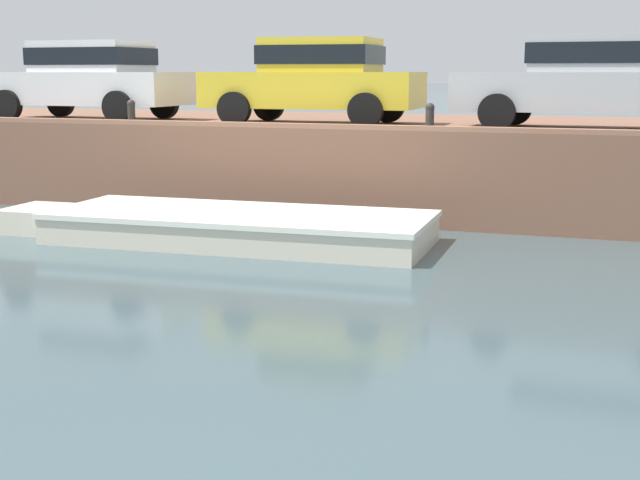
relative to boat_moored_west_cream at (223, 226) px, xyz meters
The scene contains 9 objects.
ground_plane 5.57m from the boat_moored_west_cream, 45.96° to the right, with size 400.00×400.00×0.00m, color #3D5156.
far_quay_wall 6.38m from the boat_moored_west_cream, 52.54° to the left, with size 60.00×6.00×1.61m, color brown.
far_wall_coping 4.65m from the boat_moored_west_cream, 29.26° to the left, with size 60.00×0.24×0.08m, color #9F6C52.
boat_moored_west_cream is the anchor object (origin of this frame).
car_leftmost_white 6.04m from the boat_moored_west_cream, 143.32° to the left, with size 4.07×1.93×1.54m.
car_left_inner_yellow 4.04m from the boat_moored_west_cream, 84.47° to the left, with size 3.94×2.09×1.54m.
car_centre_silver 6.53m from the boat_moored_west_cream, 33.07° to the left, with size 4.36×2.04×1.54m.
mooring_bollard_west 4.05m from the boat_moored_west_cream, 141.80° to the left, with size 0.15×0.15×0.45m.
mooring_bollard_mid 3.87m from the boat_moored_west_cream, 40.75° to the left, with size 0.15×0.15×0.45m.
Camera 1 is at (1.96, -2.09, 2.54)m, focal length 50.00 mm.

